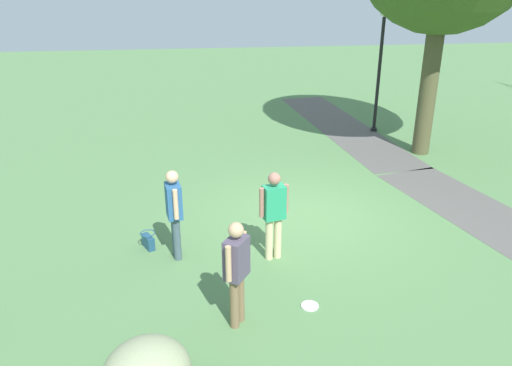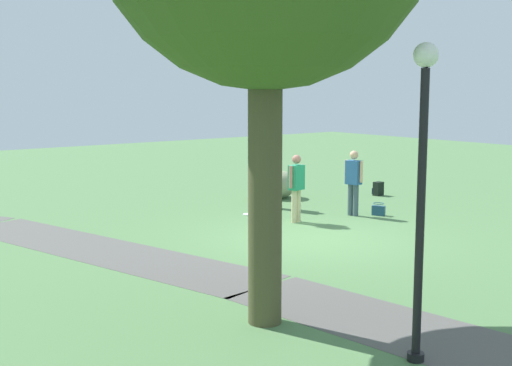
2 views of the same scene
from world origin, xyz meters
name	(u,v)px [view 2 (image 2 of 2)]	position (x,y,z in m)	size (l,w,h in m)	color
ground_plane	(311,239)	(0.00, 0.00, 0.00)	(48.00, 48.00, 0.00)	#527C4A
footpath_segment_near	(501,358)	(-6.03, 2.49, 0.00)	(8.13, 2.54, 0.01)	#575451
footpath_segment_mid	(100,250)	(1.84, 3.88, 0.00)	(8.16, 3.47, 0.01)	#575451
lamp_post	(422,170)	(-5.46, 3.34, 2.25)	(0.28, 0.28, 3.66)	black
lawn_boulder	(279,184)	(4.48, -2.88, 0.39)	(1.27, 1.30, 0.79)	gray
woman_with_handbag	(354,178)	(1.31, -2.60, 0.93)	(0.51, 0.30, 1.61)	#425761
man_near_boulder	(276,174)	(3.23, -1.73, 0.92)	(0.45, 0.40, 1.60)	brown
passerby_on_path	(296,184)	(1.55, -0.95, 0.92)	(0.32, 0.51, 1.59)	beige
handbag_on_grass	(379,210)	(0.93, -3.12, 0.14)	(0.37, 0.37, 0.31)	navy
backpack_by_boulder	(257,193)	(4.61, -2.16, 0.19)	(0.30, 0.31, 0.40)	#6D6845
spare_backpack_on_lawn	(378,189)	(3.05, -5.44, 0.19)	(0.28, 0.30, 0.40)	black
frisbee_on_grass	(248,214)	(2.99, -0.62, 0.01)	(0.26, 0.26, 0.02)	white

